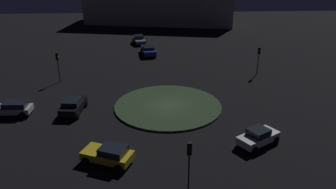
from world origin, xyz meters
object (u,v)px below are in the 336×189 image
object	(u,v)px
car_black	(73,105)
car_grey	(139,40)
car_silver	(11,108)
store_building	(160,2)
traffic_light_southeast	(259,55)
car_yellow	(109,154)
traffic_light_northeast	(58,61)
car_white	(258,137)
car_blue	(148,50)
traffic_light_west	(189,159)

from	to	relation	value
car_black	car_grey	world-z (taller)	car_black
car_silver	store_building	bearing A→B (deg)	-108.10
traffic_light_southeast	car_grey	bearing A→B (deg)	-83.83
traffic_light_southeast	car_black	bearing A→B (deg)	-12.69
car_yellow	traffic_light_northeast	distance (m)	20.29
car_black	car_white	size ratio (longest dim) A/B	1.04
car_white	car_blue	size ratio (longest dim) A/B	0.90
car_yellow	car_grey	xyz separation A→B (m)	(37.05, -1.54, -0.06)
car_silver	traffic_light_northeast	world-z (taller)	traffic_light_northeast
traffic_light_west	store_building	bearing A→B (deg)	-2.43
car_white	traffic_light_northeast	world-z (taller)	traffic_light_northeast
car_silver	traffic_light_west	bearing A→B (deg)	142.34
car_silver	car_blue	xyz separation A→B (m)	(20.81, -14.14, 0.01)
car_white	traffic_light_west	size ratio (longest dim) A/B	0.95
car_blue	traffic_light_southeast	world-z (taller)	traffic_light_southeast
car_yellow	car_white	bearing A→B (deg)	-147.65
car_white	traffic_light_west	xyz separation A→B (m)	(-6.60, 6.82, 2.34)
car_grey	traffic_light_northeast	world-z (taller)	traffic_light_northeast
car_white	traffic_light_southeast	xyz separation A→B (m)	(17.90, -5.21, 1.90)
traffic_light_northeast	store_building	world-z (taller)	store_building
car_silver	traffic_light_southeast	size ratio (longest dim) A/B	1.22
car_yellow	car_silver	size ratio (longest dim) A/B	0.96
car_yellow	store_building	bearing A→B (deg)	-73.14
car_white	traffic_light_west	bearing A→B (deg)	11.60
car_blue	store_building	bearing A→B (deg)	-14.25
car_black	traffic_light_southeast	distance (m)	24.95
car_black	car_silver	world-z (taller)	car_black
car_grey	car_black	bearing A→B (deg)	-24.70
car_black	traffic_light_southeast	size ratio (longest dim) A/B	1.15
traffic_light_southeast	car_white	bearing A→B (deg)	36.15
car_grey	store_building	distance (m)	20.55
car_black	car_grey	size ratio (longest dim) A/B	1.06
car_silver	traffic_light_northeast	xyz separation A→B (m)	(9.31, -2.81, 1.97)
car_yellow	car_white	distance (m)	12.84
car_yellow	traffic_light_west	xyz separation A→B (m)	(-4.50, -5.85, 2.32)
car_grey	traffic_light_southeast	bearing A→B (deg)	31.81
traffic_light_northeast	store_building	bearing A→B (deg)	101.20
car_black	traffic_light_northeast	bearing A→B (deg)	27.51
car_black	traffic_light_west	distance (m)	17.68
traffic_light_west	store_building	distance (m)	61.26
car_white	store_building	world-z (taller)	store_building
traffic_light_northeast	traffic_light_southeast	world-z (taller)	traffic_light_northeast
car_yellow	car_white	world-z (taller)	car_white
car_blue	store_building	xyz separation A→B (m)	(26.75, -2.84, 3.73)
car_black	traffic_light_west	bearing A→B (deg)	-136.54
car_grey	car_white	world-z (taller)	car_white
car_grey	store_building	bearing A→B (deg)	155.14
car_grey	store_building	size ratio (longest dim) A/B	0.12
car_silver	car_grey	distance (m)	30.53
car_grey	car_blue	distance (m)	7.26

